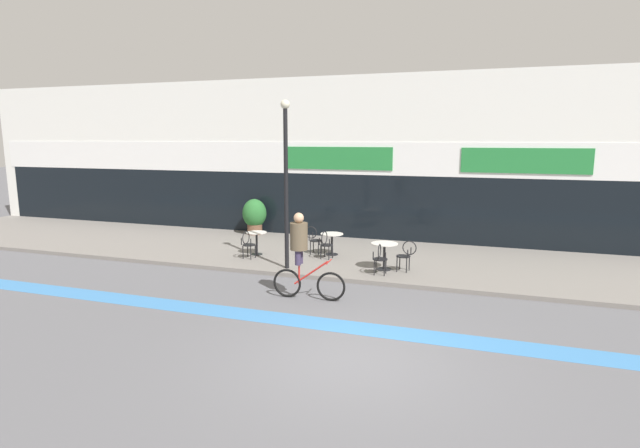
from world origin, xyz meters
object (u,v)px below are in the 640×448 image
at_px(bistro_table_2, 384,251).
at_px(cafe_chair_2_side, 406,254).
at_px(cafe_chair_1_near, 326,243).
at_px(planter_pot, 255,215).
at_px(cafe_chair_0_near, 248,243).
at_px(lamp_post, 286,172).
at_px(cafe_chair_1_side, 314,238).
at_px(cyclist_0, 302,251).
at_px(bistro_table_1, 332,240).
at_px(cafe_chair_2_near, 380,257).
at_px(bistro_table_0, 257,239).

xyz_separation_m(bistro_table_2, cafe_chair_2_side, (0.63, -0.01, -0.04)).
relative_size(cafe_chair_1_near, planter_pot, 0.65).
xyz_separation_m(cafe_chair_0_near, lamp_post, (1.59, -0.65, 2.27)).
xyz_separation_m(cafe_chair_2_side, lamp_post, (-3.34, -0.73, 2.27)).
distance_m(cafe_chair_2_side, lamp_post, 4.11).
height_order(cafe_chair_1_side, cyclist_0, cyclist_0).
relative_size(lamp_post, cyclist_0, 2.27).
distance_m(cafe_chair_0_near, lamp_post, 2.85).
distance_m(bistro_table_2, lamp_post, 3.59).
relative_size(bistro_table_1, cafe_chair_1_side, 0.81).
bearing_deg(cyclist_0, cafe_chair_1_near, 95.40).
bearing_deg(cafe_chair_2_side, bistro_table_2, 5.81).
relative_size(cafe_chair_1_near, cafe_chair_2_near, 1.00).
bearing_deg(bistro_table_1, bistro_table_0, -162.21).
xyz_separation_m(cafe_chair_1_near, cafe_chair_1_side, (-0.62, 0.63, 0.00)).
distance_m(cafe_chair_1_near, cafe_chair_2_side, 2.69).
xyz_separation_m(cafe_chair_0_near, cyclist_0, (2.87, -2.79, 0.56)).
height_order(planter_pot, cyclist_0, cyclist_0).
xyz_separation_m(planter_pot, cyclist_0, (4.48, -6.58, 0.32)).
relative_size(cafe_chair_1_near, cyclist_0, 0.43).
height_order(cafe_chair_0_near, planter_pot, planter_pot).
relative_size(cafe_chair_2_near, lamp_post, 0.19).
relative_size(bistro_table_0, cafe_chair_1_near, 0.83).
distance_m(cafe_chair_1_near, lamp_post, 2.77).
bearing_deg(lamp_post, bistro_table_1, 69.86).
xyz_separation_m(bistro_table_2, cafe_chair_1_near, (-1.98, 0.66, -0.04)).
relative_size(bistro_table_2, planter_pot, 0.56).
height_order(cafe_chair_0_near, lamp_post, lamp_post).
xyz_separation_m(cafe_chair_1_side, cafe_chair_2_side, (3.23, -1.29, 0.00)).
height_order(cafe_chair_2_near, cyclist_0, cyclist_0).
bearing_deg(cafe_chair_0_near, cafe_chair_2_near, -92.57).
bearing_deg(bistro_table_2, cafe_chair_0_near, -178.80).
relative_size(cafe_chair_1_near, lamp_post, 0.19).
relative_size(bistro_table_0, bistro_table_2, 0.96).
relative_size(cafe_chair_2_near, cyclist_0, 0.43).
xyz_separation_m(bistro_table_0, bistro_table_2, (4.30, -0.54, 0.03)).
bearing_deg(cafe_chair_0_near, cafe_chair_1_near, -67.66).
bearing_deg(bistro_table_0, lamp_post, -38.85).
relative_size(bistro_table_0, cyclist_0, 0.35).
height_order(cafe_chair_1_side, lamp_post, lamp_post).
relative_size(bistro_table_0, cafe_chair_2_near, 0.83).
bearing_deg(bistro_table_2, lamp_post, -164.74).
relative_size(bistro_table_2, cafe_chair_1_side, 0.86).
bearing_deg(planter_pot, cyclist_0, -55.78).
distance_m(bistro_table_0, bistro_table_1, 2.44).
height_order(bistro_table_1, planter_pot, planter_pot).
bearing_deg(cafe_chair_2_near, cafe_chair_1_side, 51.25).
distance_m(cafe_chair_1_side, cafe_chair_2_near, 3.23).
relative_size(bistro_table_1, bistro_table_2, 0.94).
distance_m(cafe_chair_1_near, cafe_chair_1_side, 0.88).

